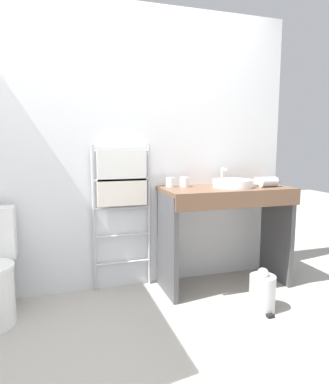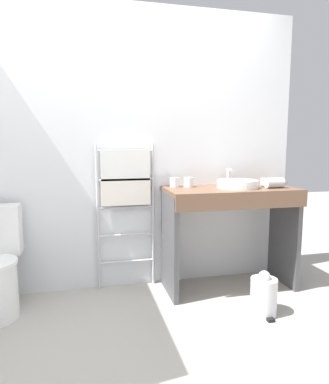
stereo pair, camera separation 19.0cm
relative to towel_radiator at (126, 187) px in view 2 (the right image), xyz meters
name	(u,v)px [view 2 (the right image)]	position (x,y,z in m)	size (l,w,h in m)	color
ground_plane	(167,371)	(0.07, -1.16, -0.88)	(12.00, 12.00, 0.00)	#A8A399
wall_back	(132,150)	(0.07, 0.11, 0.30)	(2.89, 0.12, 2.36)	silver
towel_radiator	(126,187)	(0.00, 0.00, 0.00)	(0.49, 0.06, 1.23)	silver
vanity_counter	(230,220)	(0.85, -0.22, -0.28)	(1.09, 0.52, 0.87)	brown
sink_basin	(238,184)	(0.90, -0.22, 0.03)	(0.34, 0.34, 0.07)	white
faucet	(229,174)	(0.90, -0.04, 0.09)	(0.02, 0.10, 0.15)	silver
cup_near_wall	(174,182)	(0.41, -0.04, 0.03)	(0.08, 0.08, 0.08)	white
cup_near_edge	(189,182)	(0.53, -0.07, 0.03)	(0.08, 0.08, 0.08)	white
hair_dryer	(275,183)	(1.21, -0.29, 0.04)	(0.20, 0.17, 0.09)	#B7B7BC
trash_bin	(264,295)	(0.90, -0.71, -0.73)	(0.19, 0.22, 0.33)	silver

